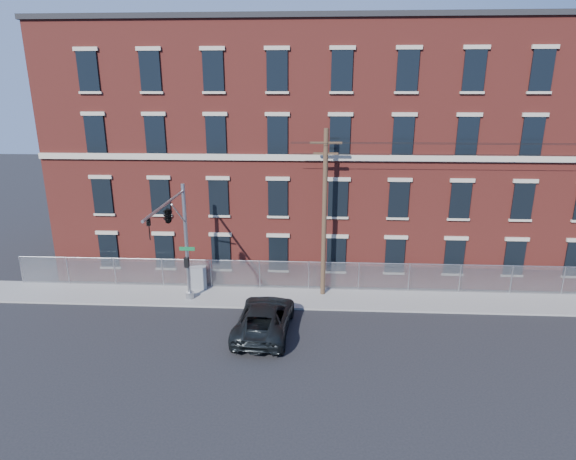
# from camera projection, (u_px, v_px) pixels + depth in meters

# --- Properties ---
(ground) EXTENTS (140.00, 140.00, 0.00)m
(ground) POSITION_uv_depth(u_px,v_px,m) (285.00, 341.00, 23.54)
(ground) COLOR black
(ground) RESTS_ON ground
(sidewalk) EXTENTS (65.00, 3.00, 0.12)m
(sidewalk) POSITION_uv_depth(u_px,v_px,m) (491.00, 302.00, 27.69)
(sidewalk) COLOR gray
(sidewalk) RESTS_ON ground
(mill_building) EXTENTS (55.30, 14.32, 16.30)m
(mill_building) POSITION_uv_depth(u_px,v_px,m) (460.00, 148.00, 33.93)
(mill_building) COLOR maroon
(mill_building) RESTS_ON ground
(chain_link_fence) EXTENTS (59.06, 0.06, 1.85)m
(chain_link_fence) POSITION_uv_depth(u_px,v_px,m) (486.00, 278.00, 28.65)
(chain_link_fence) COLOR #A5A8AD
(chain_link_fence) RESTS_ON ground
(traffic_signal_mast) EXTENTS (0.90, 6.75, 7.00)m
(traffic_signal_mast) POSITION_uv_depth(u_px,v_px,m) (173.00, 225.00, 24.40)
(traffic_signal_mast) COLOR #9EA0A5
(traffic_signal_mast) RESTS_ON ground
(utility_pole_near) EXTENTS (1.80, 0.28, 10.00)m
(utility_pole_near) POSITION_uv_depth(u_px,v_px,m) (324.00, 212.00, 27.27)
(utility_pole_near) COLOR #4A3725
(utility_pole_near) RESTS_ON ground
(pickup_truck) EXTENTS (3.05, 5.94, 1.60)m
(pickup_truck) POSITION_uv_depth(u_px,v_px,m) (264.00, 318.00, 24.22)
(pickup_truck) COLOR black
(pickup_truck) RESTS_ON ground
(utility_cabinet) EXTENTS (1.22, 0.76, 1.43)m
(utility_cabinet) POSITION_uv_depth(u_px,v_px,m) (197.00, 278.00, 29.35)
(utility_cabinet) COLOR slate
(utility_cabinet) RESTS_ON sidewalk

